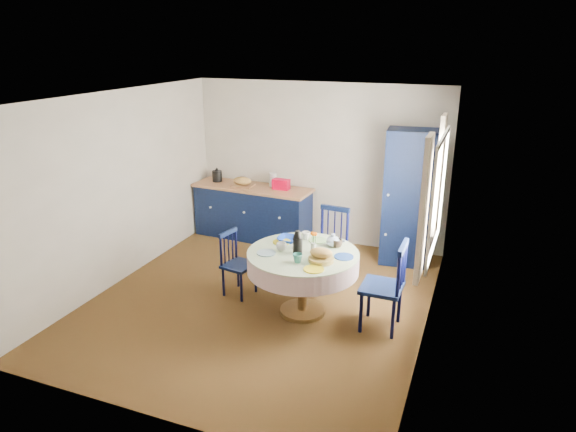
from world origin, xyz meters
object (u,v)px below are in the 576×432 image
chair_left (237,263)px  dining_table (304,262)px  kitchen_counter (253,211)px  mug_b (298,258)px  chair_far (330,245)px  cobalt_bowl (288,239)px  pantry_cabinet (408,198)px  mug_a (281,247)px  mug_d (306,236)px  chair_right (386,286)px  mug_c (337,243)px

chair_left → dining_table: bearing=-88.7°
kitchen_counter → mug_b: kitchen_counter is taller
kitchen_counter → dining_table: kitchen_counter is taller
chair_far → cobalt_bowl: 0.85m
pantry_cabinet → chair_left: size_ratio=2.33×
mug_a → cobalt_bowl: size_ratio=0.46×
dining_table → chair_left: dining_table is taller
mug_d → cobalt_bowl: (-0.17, -0.16, -0.02)m
chair_far → mug_a: size_ratio=8.42×
chair_left → cobalt_bowl: 0.78m
mug_b → mug_d: (-0.14, 0.68, -0.00)m
kitchen_counter → chair_far: size_ratio=1.96×
cobalt_bowl → chair_right: bearing=-10.1°
chair_left → mug_b: 1.16m
chair_left → mug_b: size_ratio=7.61×
pantry_cabinet → mug_d: size_ratio=19.32×
mug_b → mug_c: mug_b is taller
mug_c → kitchen_counter: bearing=137.5°
mug_d → cobalt_bowl: bearing=-137.1°
kitchen_counter → chair_right: (2.56, -2.02, 0.08)m
kitchen_counter → chair_far: (1.63, -1.07, 0.06)m
mug_b → cobalt_bowl: (-0.31, 0.52, -0.02)m
dining_table → chair_right: dining_table is taller
chair_left → chair_right: chair_right is taller
cobalt_bowl → mug_a: bearing=-85.4°
chair_right → mug_d: size_ratio=10.34×
cobalt_bowl → mug_c: bearing=4.5°
dining_table → chair_right: bearing=0.8°
chair_far → chair_right: bearing=-39.9°
chair_left → cobalt_bowl: (0.67, 0.07, 0.39)m
kitchen_counter → mug_b: 2.87m
kitchen_counter → chair_left: (0.65, -1.87, -0.03)m
mug_c → pantry_cabinet: bearing=71.4°
chair_right → mug_d: (-1.07, 0.38, 0.30)m
dining_table → mug_b: (0.03, -0.29, 0.17)m
dining_table → mug_c: dining_table is taller
chair_left → kitchen_counter: bearing=30.4°
dining_table → mug_d: dining_table is taller
chair_far → cobalt_bowl: size_ratio=3.90×
kitchen_counter → cobalt_bowl: 2.26m
pantry_cabinet → mug_d: 1.84m
chair_right → mug_a: (-1.22, -0.05, 0.30)m
mug_c → cobalt_bowl: size_ratio=0.50×
chair_left → chair_right: 1.92m
kitchen_counter → chair_far: 1.95m
mug_b → mug_a: bearing=139.4°
chair_right → mug_b: bearing=-71.2°
pantry_cabinet → chair_far: (-0.84, -0.98, -0.46)m
chair_right → cobalt_bowl: 1.29m
chair_far → dining_table: bearing=-86.0°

